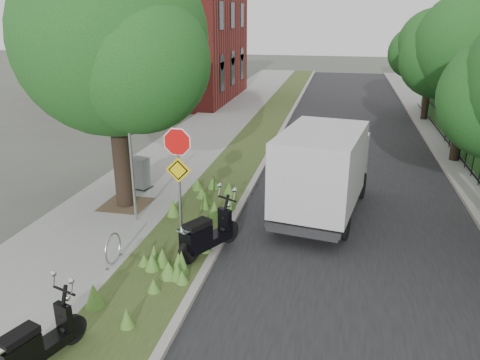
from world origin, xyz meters
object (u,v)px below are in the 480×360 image
object	(u,v)px
box_truck	(324,167)
scooter_near	(31,350)
sign_assembly	(178,164)
scooter_far	(203,238)
utility_cabinet	(138,173)

from	to	relation	value
box_truck	scooter_near	bearing A→B (deg)	-119.23
sign_assembly	scooter_near	distance (m)	5.19
scooter_far	box_truck	bearing A→B (deg)	51.45
scooter_near	utility_cabinet	size ratio (longest dim) A/B	1.65
box_truck	scooter_far	bearing A→B (deg)	-128.55
scooter_far	box_truck	xyz separation A→B (m)	(2.69, 3.38, 0.91)
utility_cabinet	scooter_far	bearing A→B (deg)	-49.58
box_truck	utility_cabinet	distance (m)	6.28
scooter_near	scooter_far	distance (m)	4.70
sign_assembly	scooter_near	xyz separation A→B (m)	(-0.96, -4.77, -1.79)
scooter_near	box_truck	bearing A→B (deg)	60.77
scooter_far	box_truck	distance (m)	4.42
sign_assembly	box_truck	world-z (taller)	sign_assembly
sign_assembly	scooter_near	bearing A→B (deg)	-101.41
scooter_near	sign_assembly	bearing A→B (deg)	78.59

